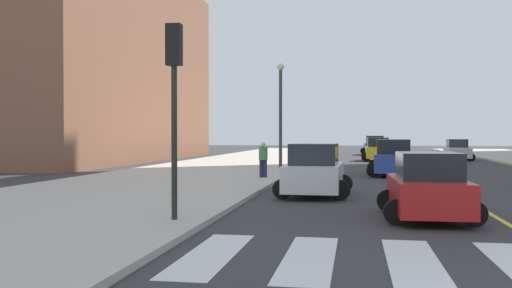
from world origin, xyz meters
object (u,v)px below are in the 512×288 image
at_px(car_yellow_third, 378,150).
at_px(car_silver_sixth, 457,150).
at_px(car_green_fifth, 374,146).
at_px(traffic_light_far_corner, 174,82).
at_px(car_blue_seventh, 393,159).
at_px(street_lamp, 281,105).
at_px(car_red_fourth, 427,188).
at_px(pedestrian_walking_west, 263,158).
at_px(car_white_second, 315,171).

relative_size(car_yellow_third, car_silver_sixth, 1.07).
bearing_deg(car_green_fifth, traffic_light_far_corner, -98.65).
height_order(car_yellow_third, car_silver_sixth, car_yellow_third).
height_order(car_blue_seventh, street_lamp, street_lamp).
xyz_separation_m(car_green_fifth, traffic_light_far_corner, (-6.35, -49.84, 2.50)).
bearing_deg(car_blue_seventh, car_red_fourth, -88.66).
distance_m(car_yellow_third, street_lamp, 15.72).
bearing_deg(pedestrian_walking_west, car_green_fifth, 78.95).
xyz_separation_m(car_yellow_third, car_red_fourth, (-0.00, -33.31, -0.10)).
bearing_deg(traffic_light_far_corner, pedestrian_walking_west, 90.21).
distance_m(car_silver_sixth, traffic_light_far_corner, 39.98).
distance_m(car_red_fourth, car_green_fifth, 47.70).
bearing_deg(car_white_second, traffic_light_far_corner, -110.11).
bearing_deg(car_yellow_third, car_red_fourth, -89.74).
bearing_deg(car_yellow_third, street_lamp, -114.26).
height_order(car_white_second, car_green_fifth, car_green_fifth).
height_order(car_silver_sixth, traffic_light_far_corner, traffic_light_far_corner).
xyz_separation_m(car_silver_sixth, traffic_light_far_corner, (-12.93, -37.74, 2.62)).
xyz_separation_m(pedestrian_walking_west, street_lamp, (-0.17, 7.70, 2.93)).
relative_size(pedestrian_walking_west, street_lamp, 0.26).
xyz_separation_m(car_red_fourth, traffic_light_far_corner, (-6.17, -2.15, 2.65)).
relative_size(car_white_second, car_blue_seventh, 0.96).
height_order(car_white_second, pedestrian_walking_west, car_white_second).
xyz_separation_m(car_yellow_third, street_lamp, (-6.40, -14.02, 3.10)).
height_order(car_red_fourth, car_silver_sixth, car_silver_sixth).
bearing_deg(street_lamp, traffic_light_far_corner, -89.40).
distance_m(car_red_fourth, street_lamp, 20.57).
distance_m(car_yellow_third, traffic_light_far_corner, 36.08).
xyz_separation_m(car_yellow_third, traffic_light_far_corner, (-6.17, -35.45, 2.55)).
distance_m(car_red_fourth, car_blue_seventh, 15.73).
height_order(car_white_second, car_yellow_third, car_yellow_third).
bearing_deg(street_lamp, car_yellow_third, 65.47).
relative_size(car_blue_seventh, street_lamp, 0.69).
bearing_deg(traffic_light_far_corner, car_green_fifth, 82.74).
relative_size(car_yellow_third, traffic_light_far_corner, 0.93).
height_order(car_white_second, traffic_light_far_corner, traffic_light_far_corner).
bearing_deg(car_red_fourth, car_green_fifth, 88.22).
bearing_deg(car_red_fourth, traffic_light_far_corner, -162.40).
bearing_deg(car_silver_sixth, car_red_fourth, 80.85).
bearing_deg(street_lamp, pedestrian_walking_west, -88.72).
relative_size(car_silver_sixth, pedestrian_walking_west, 2.42).
bearing_deg(car_red_fourth, car_yellow_third, 88.43).
relative_size(car_white_second, traffic_light_far_corner, 0.90).
bearing_deg(car_silver_sixth, car_yellow_third, 20.32).
xyz_separation_m(car_red_fourth, car_silver_sixth, (6.76, 35.60, 0.03)).
xyz_separation_m(car_silver_sixth, pedestrian_walking_west, (-12.98, -24.01, 0.24)).
relative_size(car_yellow_third, street_lamp, 0.68).
distance_m(car_silver_sixth, street_lamp, 21.19).
bearing_deg(car_yellow_third, car_blue_seventh, -89.38).
bearing_deg(car_red_fourth, car_blue_seventh, 88.03).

